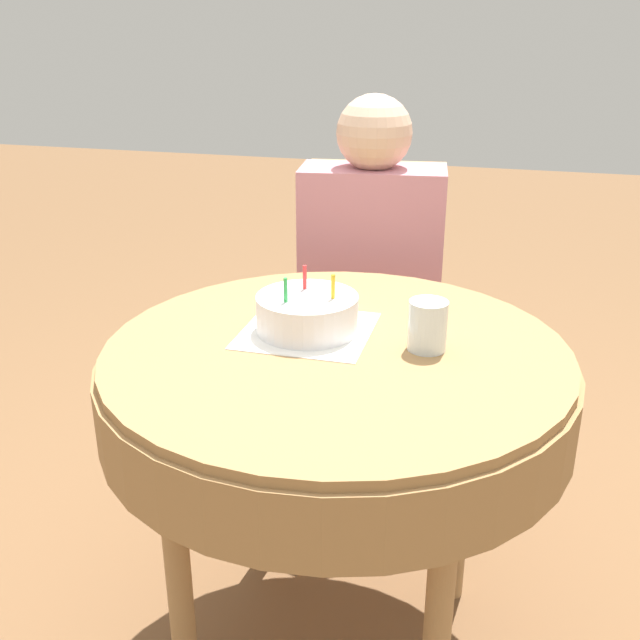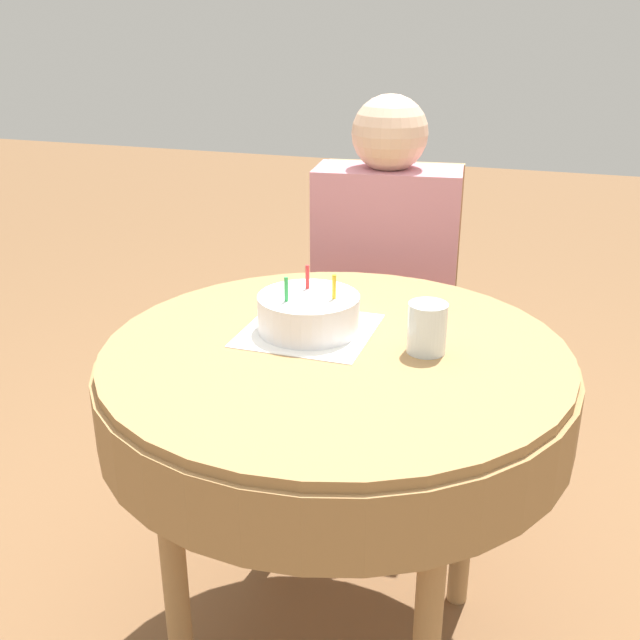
{
  "view_description": "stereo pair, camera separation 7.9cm",
  "coord_description": "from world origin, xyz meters",
  "px_view_note": "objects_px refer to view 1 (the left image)",
  "views": [
    {
      "loc": [
        0.31,
        -1.29,
        1.37
      ],
      "look_at": [
        -0.04,
        0.02,
        0.81
      ],
      "focal_mm": 42.0,
      "sensor_mm": 36.0,
      "label": 1
    },
    {
      "loc": [
        0.38,
        -1.26,
        1.37
      ],
      "look_at": [
        -0.04,
        0.02,
        0.81
      ],
      "focal_mm": 42.0,
      "sensor_mm": 36.0,
      "label": 2
    }
  ],
  "objects_px": {
    "chair": "(371,316)",
    "birthday_cake": "(307,313)",
    "drinking_glass": "(428,325)",
    "person": "(370,265)"
  },
  "relations": [
    {
      "from": "chair",
      "to": "birthday_cake",
      "type": "xyz_separation_m",
      "value": [
        0.01,
        -0.76,
        0.31
      ]
    },
    {
      "from": "person",
      "to": "chair",
      "type": "bearing_deg",
      "value": 90.0
    },
    {
      "from": "chair",
      "to": "person",
      "type": "xyz_separation_m",
      "value": [
        0.01,
        -0.1,
        0.2
      ]
    },
    {
      "from": "chair",
      "to": "drinking_glass",
      "type": "xyz_separation_m",
      "value": [
        0.26,
        -0.79,
        0.32
      ]
    },
    {
      "from": "person",
      "to": "drinking_glass",
      "type": "relative_size",
      "value": 11.97
    },
    {
      "from": "chair",
      "to": "drinking_glass",
      "type": "distance_m",
      "value": 0.89
    },
    {
      "from": "person",
      "to": "drinking_glass",
      "type": "height_order",
      "value": "person"
    },
    {
      "from": "chair",
      "to": "person",
      "type": "relative_size",
      "value": 0.81
    },
    {
      "from": "chair",
      "to": "birthday_cake",
      "type": "bearing_deg",
      "value": -96.2
    },
    {
      "from": "drinking_glass",
      "to": "birthday_cake",
      "type": "bearing_deg",
      "value": 174.21
    }
  ]
}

